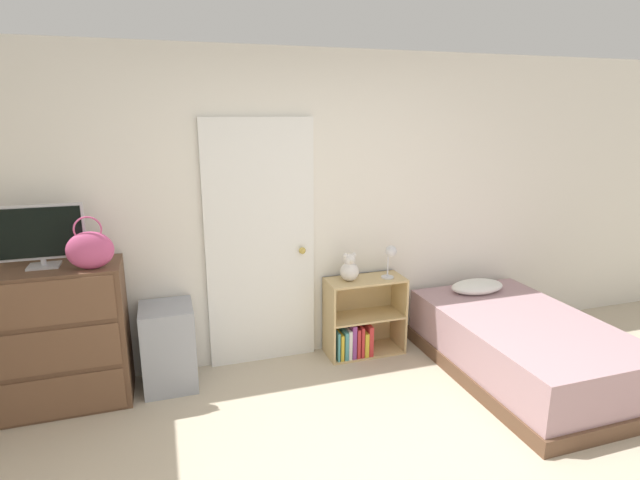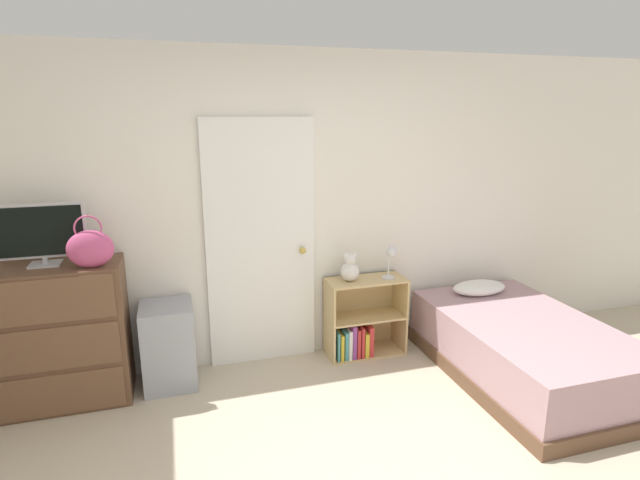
{
  "view_description": "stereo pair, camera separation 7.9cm",
  "coord_description": "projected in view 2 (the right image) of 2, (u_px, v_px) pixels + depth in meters",
  "views": [
    {
      "loc": [
        -1.04,
        -1.83,
        2.07
      ],
      "look_at": [
        0.13,
        1.81,
        1.08
      ],
      "focal_mm": 28.0,
      "sensor_mm": 36.0,
      "label": 1
    },
    {
      "loc": [
        -0.97,
        -1.85,
        2.07
      ],
      "look_at": [
        0.13,
        1.81,
        1.08
      ],
      "focal_mm": 28.0,
      "sensor_mm": 36.0,
      "label": 2
    }
  ],
  "objects": [
    {
      "name": "bed",
      "position": [
        523.0,
        348.0,
        3.96
      ],
      "size": [
        1.12,
        1.81,
        0.59
      ],
      "color": "brown",
      "rests_on": "ground_plane"
    },
    {
      "name": "dresser",
      "position": [
        59.0,
        335.0,
        3.55
      ],
      "size": [
        0.93,
        0.46,
        1.04
      ],
      "color": "brown",
      "rests_on": "ground_plane"
    },
    {
      "name": "storage_bin",
      "position": [
        169.0,
        345.0,
        3.83
      ],
      "size": [
        0.39,
        0.41,
        0.65
      ],
      "color": "#999EA8",
      "rests_on": "ground_plane"
    },
    {
      "name": "tv",
      "position": [
        41.0,
        234.0,
        3.39
      ],
      "size": [
        0.57,
        0.16,
        0.43
      ],
      "color": "#B7B7BC",
      "rests_on": "dresser"
    },
    {
      "name": "handbag",
      "position": [
        90.0,
        248.0,
        3.36
      ],
      "size": [
        0.3,
        0.14,
        0.36
      ],
      "color": "#C64C7F",
      "rests_on": "dresser"
    },
    {
      "name": "door_closed",
      "position": [
        261.0,
        245.0,
        4.06
      ],
      "size": [
        0.89,
        0.09,
        2.03
      ],
      "color": "white",
      "rests_on": "ground_plane"
    },
    {
      "name": "bookshelf",
      "position": [
        360.0,
        325.0,
        4.33
      ],
      "size": [
        0.68,
        0.31,
        0.68
      ],
      "color": "tan",
      "rests_on": "ground_plane"
    },
    {
      "name": "desk_lamp",
      "position": [
        391.0,
        255.0,
        4.21
      ],
      "size": [
        0.12,
        0.12,
        0.29
      ],
      "color": "silver",
      "rests_on": "bookshelf"
    },
    {
      "name": "teddy_bear",
      "position": [
        350.0,
        269.0,
        4.17
      ],
      "size": [
        0.16,
        0.16,
        0.24
      ],
      "color": "silver",
      "rests_on": "bookshelf"
    },
    {
      "name": "wall_back",
      "position": [
        295.0,
        210.0,
        4.13
      ],
      "size": [
        10.0,
        0.06,
        2.55
      ],
      "color": "white",
      "rests_on": "ground_plane"
    }
  ]
}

